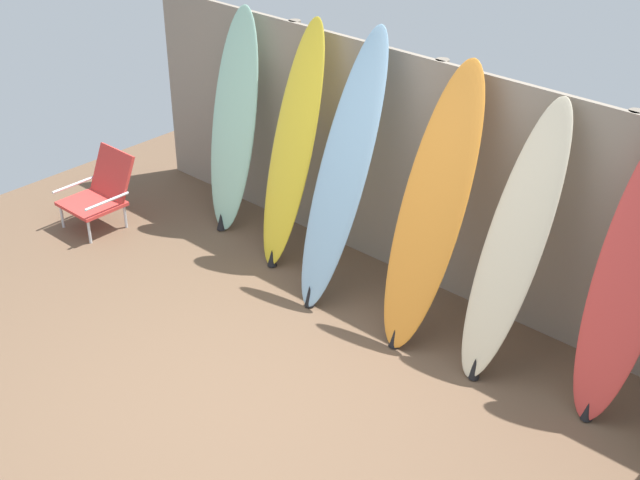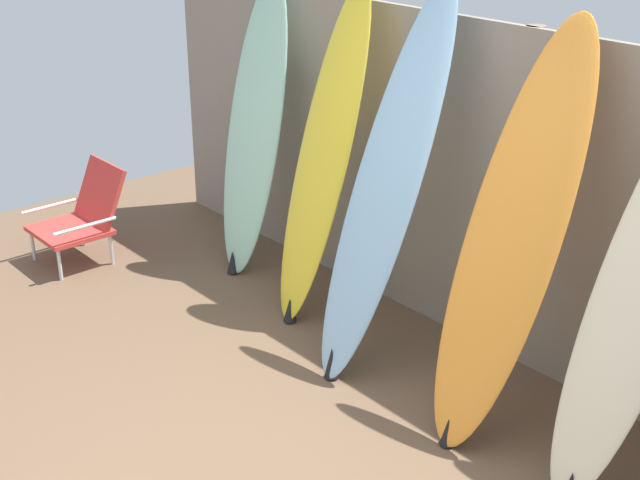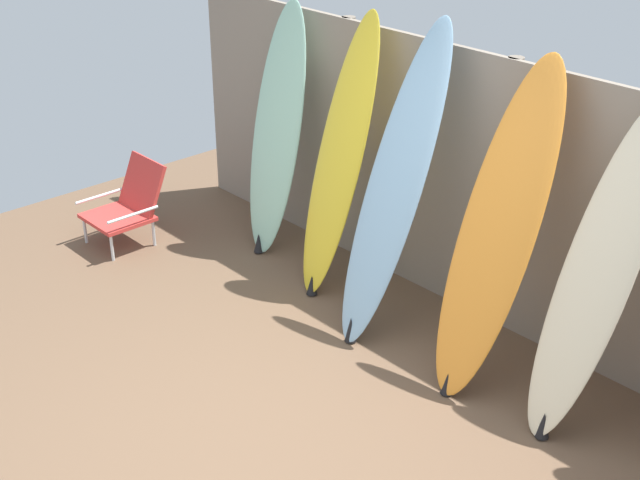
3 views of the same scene
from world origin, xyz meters
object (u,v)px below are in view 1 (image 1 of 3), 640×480
object	(u,v)px
surfboard_skyblue_2	(343,172)
beach_chair	(101,190)
surfboard_yellow_1	(292,148)
surfboard_red_5	(630,277)
surfboard_seafoam_0	(234,123)
surfboard_cream_4	(514,245)
surfboard_orange_3	(432,209)

from	to	relation	value
surfboard_skyblue_2	beach_chair	world-z (taller)	surfboard_skyblue_2
surfboard_yellow_1	beach_chair	world-z (taller)	surfboard_yellow_1
surfboard_skyblue_2	surfboard_red_5	bearing A→B (deg)	3.79
surfboard_seafoam_0	surfboard_red_5	xyz separation A→B (m)	(3.56, -0.05, 0.00)
surfboard_seafoam_0	surfboard_cream_4	distance (m)	2.80
surfboard_seafoam_0	surfboard_orange_3	distance (m)	2.18
surfboard_yellow_1	surfboard_orange_3	world-z (taller)	surfboard_yellow_1
surfboard_orange_3	surfboard_cream_4	bearing A→B (deg)	5.08
surfboard_seafoam_0	surfboard_cream_4	world-z (taller)	surfboard_seafoam_0
surfboard_red_5	beach_chair	xyz separation A→B (m)	(-4.42, -0.77, -0.62)
beach_chair	surfboard_yellow_1	bearing A→B (deg)	45.37
surfboard_seafoam_0	surfboard_skyblue_2	bearing A→B (deg)	-7.93
surfboard_yellow_1	surfboard_red_5	xyz separation A→B (m)	(2.80, 0.03, -0.02)
surfboard_skyblue_2	surfboard_orange_3	bearing A→B (deg)	1.43
surfboard_yellow_1	surfboard_orange_3	xyz separation A→B (m)	(1.42, -0.09, -0.00)
surfboard_skyblue_2	surfboard_red_5	world-z (taller)	surfboard_skyblue_2
surfboard_skyblue_2	beach_chair	size ratio (longest dim) A/B	3.14
surfboard_cream_4	surfboard_red_5	bearing A→B (deg)	5.20
surfboard_yellow_1	surfboard_cream_4	xyz separation A→B (m)	(2.03, -0.04, -0.06)
surfboard_yellow_1	surfboard_skyblue_2	world-z (taller)	surfboard_skyblue_2
surfboard_skyblue_2	surfboard_cream_4	world-z (taller)	surfboard_skyblue_2
surfboard_skyblue_2	surfboard_orange_3	size ratio (longest dim) A/B	1.04
surfboard_orange_3	beach_chair	size ratio (longest dim) A/B	3.03
surfboard_seafoam_0	beach_chair	bearing A→B (deg)	-136.35
beach_chair	surfboard_seafoam_0	bearing A→B (deg)	64.53
surfboard_yellow_1	surfboard_skyblue_2	bearing A→B (deg)	-10.26
surfboard_skyblue_2	surfboard_orange_3	world-z (taller)	surfboard_skyblue_2
surfboard_seafoam_0	surfboard_skyblue_2	xyz separation A→B (m)	(1.38, -0.19, 0.05)
surfboard_seafoam_0	surfboard_orange_3	xyz separation A→B (m)	(2.18, -0.17, 0.02)
surfboard_seafoam_0	surfboard_cream_4	xyz separation A→B (m)	(2.80, -0.12, -0.04)
surfboard_orange_3	surfboard_cream_4	distance (m)	0.62
surfboard_red_5	surfboard_seafoam_0	bearing A→B (deg)	179.22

